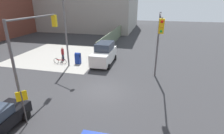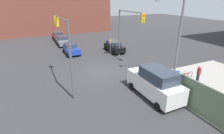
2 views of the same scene
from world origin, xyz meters
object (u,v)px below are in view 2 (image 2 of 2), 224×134
hatchback_blue (71,48)px  bicycle_at_crosswalk (121,48)px  hatchback_maroon (58,36)px  street_lamp_corner (176,34)px  coupe_black (114,46)px  traffic_signal_nw_corner (128,25)px  van_white_delivery (155,83)px  pedestrian_crossing (198,74)px  traffic_signal_se_corner (64,40)px  mailbox_blue (175,78)px  coupe_gray (63,41)px  bicycle_leaning_on_fence (186,75)px

hatchback_blue → bicycle_at_crosswalk: bearing=78.9°
hatchback_maroon → hatchback_blue: 10.50m
street_lamp_corner → coupe_black: size_ratio=1.89×
traffic_signal_nw_corner → van_white_delivery: 10.30m
pedestrian_crossing → hatchback_blue: bearing=-44.4°
traffic_signal_se_corner → van_white_delivery: traffic_signal_se_corner is taller
mailbox_blue → coupe_black: (-12.78, -0.29, 0.08)m
coupe_black → bicycle_at_crosswalk: coupe_black is taller
coupe_black → hatchback_blue: 6.62m
coupe_gray → coupe_black: bearing=41.1°
coupe_gray → hatchback_maroon: 4.73m
street_lamp_corner → bicycle_at_crosswalk: (-11.85, 0.54, -4.35)m
hatchback_maroon → traffic_signal_nw_corner: bearing=20.9°
coupe_gray → hatchback_maroon: same height
coupe_black → coupe_gray: bearing=-138.9°
coupe_gray → pedestrian_crossing: (20.88, 9.22, 0.11)m
hatchback_blue → street_lamp_corner: bearing=28.1°
traffic_signal_nw_corner → mailbox_blue: 9.36m
hatchback_blue → van_white_delivery: van_white_delivery is taller
traffic_signal_nw_corner → coupe_black: size_ratio=1.54×
hatchback_maroon → bicycle_at_crosswalk: (12.01, 7.80, -0.50)m
street_lamp_corner → coupe_black: bearing=-176.3°
traffic_signal_se_corner → mailbox_blue: bearing=68.5°
coupe_gray → van_white_delivery: van_white_delivery is taller
hatchback_maroon → bicycle_leaning_on_fence: size_ratio=2.38×
traffic_signal_se_corner → van_white_delivery: (4.59, 6.30, -3.34)m
mailbox_blue → street_lamp_corner: bearing=158.1°
coupe_gray → bicycle_leaning_on_fence: coupe_gray is taller
traffic_signal_se_corner → bicycle_at_crosswalk: traffic_signal_se_corner is taller
coupe_gray → bicycle_leaning_on_fence: 21.66m
street_lamp_corner → coupe_black: 12.27m
coupe_black → bicycle_leaning_on_fence: (12.18, 2.48, -0.50)m
mailbox_blue → bicycle_leaning_on_fence: bearing=105.3°
traffic_signal_nw_corner → mailbox_blue: size_ratio=4.55×
hatchback_maroon → bicycle_leaning_on_fence: bearing=20.2°
bicycle_leaning_on_fence → bicycle_at_crosswalk: bearing=-174.5°
mailbox_blue → bicycle_leaning_on_fence: (-0.60, 2.20, -0.42)m
coupe_gray → pedestrian_crossing: bearing=23.8°
mailbox_blue → hatchback_blue: (-14.51, -6.68, 0.08)m
coupe_black → bicycle_leaning_on_fence: bearing=11.5°
mailbox_blue → bicycle_leaning_on_fence: mailbox_blue is taller
pedestrian_crossing → bicycle_at_crosswalk: (-13.60, -1.40, -0.60)m
street_lamp_corner → traffic_signal_se_corner: bearing=-104.5°
traffic_signal_nw_corner → pedestrian_crossing: size_ratio=3.59×
hatchback_blue → bicycle_at_crosswalk: 7.84m
mailbox_blue → hatchback_maroon: (-25.01, -6.80, 0.08)m
van_white_delivery → coupe_black: bearing=167.9°
coupe_gray → coupe_black: same height
coupe_gray → bicycle_at_crosswalk: coupe_gray is taller
street_lamp_corner → hatchback_maroon: street_lamp_corner is taller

